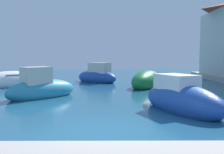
# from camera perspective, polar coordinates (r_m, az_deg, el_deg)

# --- Properties ---
(ground) EXTENTS (80.00, 80.00, 0.00)m
(ground) POSITION_cam_1_polar(r_m,az_deg,el_deg) (7.15, -2.45, -13.35)
(ground) COLOR #1E5170
(moored_boat_0) EXTENTS (3.26, 4.65, 1.83)m
(moored_boat_0) POSITION_cam_1_polar(r_m,az_deg,el_deg) (10.33, 16.15, -5.11)
(moored_boat_0) COLOR #1E479E
(moored_boat_0) RESTS_ON ground
(moored_boat_1) EXTENTS (5.03, 4.25, 1.55)m
(moored_boat_1) POSITION_cam_1_polar(r_m,az_deg,el_deg) (19.53, -22.88, -0.92)
(moored_boat_1) COLOR white
(moored_boat_1) RESTS_ON ground
(moored_boat_3) EXTENTS (3.58, 4.75, 1.63)m
(moored_boat_3) POSITION_cam_1_polar(r_m,az_deg,el_deg) (18.03, 8.33, -0.96)
(moored_boat_3) COLOR #197233
(moored_boat_3) RESTS_ON ground
(moored_boat_4) EXTENTS (4.29, 3.79, 2.08)m
(moored_boat_4) POSITION_cam_1_polar(r_m,az_deg,el_deg) (21.38, -3.60, 0.20)
(moored_boat_4) COLOR #1E479E
(moored_boat_4) RESTS_ON ground
(moored_boat_6) EXTENTS (3.94, 3.92, 2.00)m
(moored_boat_6) POSITION_cam_1_polar(r_m,az_deg,el_deg) (13.80, -16.55, -2.66)
(moored_boat_6) COLOR teal
(moored_boat_6) RESTS_ON ground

